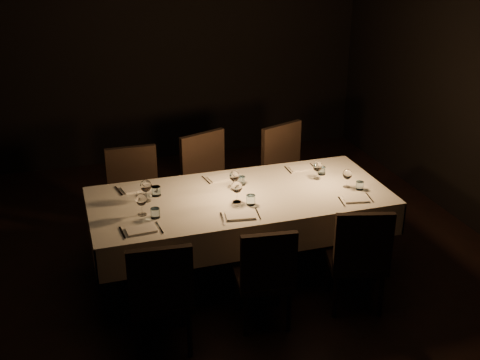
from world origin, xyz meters
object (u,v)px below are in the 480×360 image
object	(u,v)px
dining_table	(240,203)
chair_near_left	(160,292)
chair_near_right	(359,255)
chair_far_left	(135,196)
chair_far_center	(210,182)
chair_near_center	(265,273)
chair_far_right	(289,172)

from	to	relation	value
dining_table	chair_near_left	bearing A→B (deg)	-134.93
chair_near_left	chair_near_right	xyz separation A→B (m)	(1.56, 0.05, -0.00)
chair_far_left	chair_far_center	xyz separation A→B (m)	(0.74, 0.06, 0.02)
chair_near_center	chair_far_center	xyz separation A→B (m)	(-0.00, 1.59, 0.07)
chair_far_center	chair_near_center	bearing A→B (deg)	-109.94
chair_near_center	chair_near_right	distance (m)	0.77
dining_table	chair_far_center	xyz separation A→B (m)	(-0.05, 0.79, -0.13)
dining_table	chair_near_left	world-z (taller)	chair_near_left
dining_table	chair_far_right	bearing A→B (deg)	46.06
chair_near_right	chair_far_center	world-z (taller)	chair_far_center
chair_far_right	dining_table	bearing A→B (deg)	-155.04
chair_near_left	chair_far_left	distance (m)	1.58
chair_near_center	chair_far_center	distance (m)	1.59
dining_table	chair_far_right	xyz separation A→B (m)	(0.77, 0.80, -0.13)
chair_near_center	chair_far_left	world-z (taller)	chair_far_left
dining_table	chair_near_center	size ratio (longest dim) A/B	2.92
chair_near_left	chair_far_center	size ratio (longest dim) A/B	0.90
dining_table	chair_far_center	size ratio (longest dim) A/B	2.46
chair_near_left	chair_near_center	xyz separation A→B (m)	(0.80, 0.05, -0.03)
chair_near_left	chair_far_center	distance (m)	1.82
chair_near_left	chair_near_center	bearing A→B (deg)	-171.05
chair_near_right	chair_far_right	size ratio (longest dim) A/B	0.90
chair_near_center	chair_far_center	size ratio (longest dim) A/B	0.85
chair_near_center	chair_far_left	size ratio (longest dim) A/B	0.88
dining_table	chair_near_right	size ratio (longest dim) A/B	2.74
chair_near_right	chair_far_left	distance (m)	2.15
chair_near_left	chair_far_left	xyz separation A→B (m)	(0.05, 1.58, 0.03)
chair_near_center	chair_far_left	bearing A→B (deg)	-57.20
dining_table	chair_near_right	xyz separation A→B (m)	(0.72, -0.80, -0.18)
chair_far_center	dining_table	bearing A→B (deg)	-106.14
chair_near_right	chair_far_left	xyz separation A→B (m)	(-1.51, 1.54, 0.03)
chair_near_right	chair_far_left	world-z (taller)	chair_far_left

